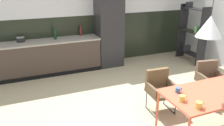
{
  "coord_description": "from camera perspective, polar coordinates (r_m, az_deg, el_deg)",
  "views": [
    {
      "loc": [
        -1.93,
        -3.0,
        2.37
      ],
      "look_at": [
        -0.44,
        0.7,
        0.85
      ],
      "focal_mm": 35.85,
      "sensor_mm": 36.0,
      "label": 1
    }
  ],
  "objects": [
    {
      "name": "ground_plane",
      "position": [
        4.28,
        9.3,
        -13.1
      ],
      "size": [
        8.69,
        8.69,
        0.0
      ],
      "primitive_type": "plane",
      "color": "tan"
    },
    {
      "name": "armchair_facing_counter",
      "position": [
        4.94,
        23.55,
        -3.02
      ],
      "size": [
        0.55,
        0.54,
        0.8
      ],
      "rotation": [
        0.0,
        0.0,
        2.97
      ],
      "color": "brown",
      "rests_on": "ground"
    },
    {
      "name": "cooking_pot",
      "position": [
        6.02,
        -22.29,
        5.59
      ],
      "size": [
        0.21,
        0.21,
        0.15
      ],
      "color": "black",
      "rests_on": "kitchen_counter"
    },
    {
      "name": "mug_glass_clear",
      "position": [
        3.29,
        21.28,
        -9.95
      ],
      "size": [
        0.13,
        0.09,
        0.09
      ],
      "color": "gold",
      "rests_on": "dining_table"
    },
    {
      "name": "kitchen_counter",
      "position": [
        6.05,
        -17.95,
        1.2
      ],
      "size": [
        3.13,
        0.63,
        0.88
      ],
      "color": "#3E312A",
      "rests_on": "ground"
    },
    {
      "name": "armchair_corner_seat",
      "position": [
        4.27,
        12.07,
        -5.71
      ],
      "size": [
        0.51,
        0.49,
        0.79
      ],
      "rotation": [
        0.0,
        0.0,
        3.09
      ],
      "color": "brown",
      "rests_on": "ground"
    },
    {
      "name": "mug_dark_espresso",
      "position": [
        3.38,
        17.47,
        -8.58
      ],
      "size": [
        0.12,
        0.08,
        0.09
      ],
      "color": "gold",
      "rests_on": "dining_table"
    },
    {
      "name": "open_shelf_unit",
      "position": [
        7.03,
        19.72,
        7.35
      ],
      "size": [
        0.3,
        0.92,
        1.72
      ],
      "rotation": [
        0.0,
        0.0,
        -1.57
      ],
      "color": "black",
      "rests_on": "ground"
    },
    {
      "name": "back_wall_splashback_dark",
      "position": [
        6.59,
        -4.15,
        6.16
      ],
      "size": [
        6.68,
        0.12,
        1.41
      ],
      "primitive_type": "cube",
      "color": "black",
      "rests_on": "ground"
    },
    {
      "name": "refrigerator_column",
      "position": [
        6.28,
        -0.77,
        8.35
      ],
      "size": [
        0.69,
        0.6,
        2.02
      ],
      "primitive_type": "cube",
      "color": "#232326",
      "rests_on": "ground"
    },
    {
      "name": "bottle_wine_green",
      "position": [
        6.27,
        -7.99,
        7.95
      ],
      "size": [
        0.08,
        0.08,
        0.28
      ],
      "color": "maroon",
      "rests_on": "kitchen_counter"
    },
    {
      "name": "pendant_lamp_over_table_near",
      "position": [
        3.37,
        23.65,
        8.55
      ],
      "size": [
        0.35,
        0.35,
        1.16
      ],
      "color": "black"
    },
    {
      "name": "bottle_vinegar_dark",
      "position": [
        5.97,
        -14.32,
        7.13
      ],
      "size": [
        0.06,
        0.06,
        0.33
      ],
      "color": "#0F3319",
      "rests_on": "kitchen_counter"
    },
    {
      "name": "mug_wide_latte",
      "position": [
        3.6,
        16.5,
        -6.62
      ],
      "size": [
        0.12,
        0.08,
        0.08
      ],
      "color": "#335B93",
      "rests_on": "dining_table"
    },
    {
      "name": "dining_table",
      "position": [
        3.94,
        25.7,
        -6.83
      ],
      "size": [
        1.84,
        0.82,
        0.72
      ],
      "color": "#D7553B",
      "rests_on": "ground"
    }
  ]
}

